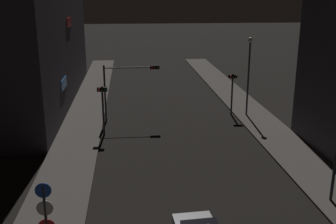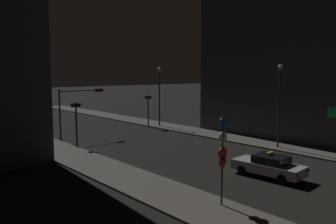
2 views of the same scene
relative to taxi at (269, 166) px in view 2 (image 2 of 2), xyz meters
The scene contains 10 objects.
sidewalk_left 21.51m from the taxi, 108.82° to the left, with size 3.46×65.60×0.13m, color #5B5651.
sidewalk_right 22.08m from the taxi, 67.25° to the left, with size 3.46×65.60×0.13m, color #5B5651.
building_facade_right 17.16m from the taxi, 16.28° to the left, with size 8.21×22.94×18.39m.
taxi is the anchor object (origin of this frame).
traffic_light_overhead 20.19m from the taxi, 98.78° to the left, with size 4.82×0.42×5.01m.
traffic_light_left_kerb 17.16m from the taxi, 106.91° to the left, with size 0.80×0.42×3.95m.
traffic_light_right_kerb 21.82m from the taxi, 72.45° to the left, with size 0.80×0.42×3.87m.
sign_pole_left 6.44m from the taxi, 168.55° to the right, with size 0.63×0.10×4.32m.
street_lamp_near_block 9.62m from the taxi, 27.63° to the left, with size 0.43×0.43×7.12m.
street_lamp_far_block 21.99m from the taxi, 68.77° to the left, with size 0.45×0.45×7.06m.
Camera 2 is at (-19.34, -1.11, 6.52)m, focal length 36.52 mm.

